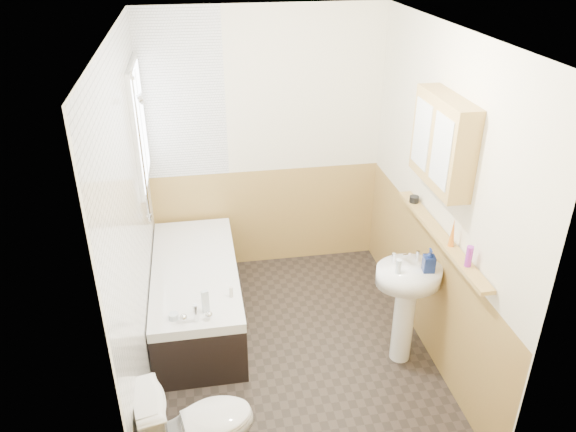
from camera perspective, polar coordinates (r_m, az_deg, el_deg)
The scene contains 25 objects.
floor at distance 4.71m, azimuth 0.32°, elevation -13.35°, with size 2.80×2.80×0.00m, color black.
ceiling at distance 3.60m, azimuth 0.43°, elevation 18.24°, with size 2.80×2.80×0.00m, color white.
wall_back at distance 5.28m, azimuth -2.34°, elevation 7.25°, with size 2.20×0.02×2.50m, color #F5ECCA.
wall_front at distance 2.85m, azimuth 5.47°, elevation -12.69°, with size 2.20×0.02×2.50m, color #F5ECCA.
wall_left at distance 3.98m, azimuth -15.58°, elevation -0.98°, with size 0.02×2.80×2.50m, color #F5ECCA.
wall_right at distance 4.31m, azimuth 15.04°, elevation 1.43°, with size 0.02×2.80×2.50m, color #F5ECCA.
wainscot_right at distance 4.68m, azimuth 13.68°, elevation -6.86°, with size 0.01×2.80×1.00m, color tan.
wainscot_back at distance 5.56m, azimuth -2.17°, elevation -0.08°, with size 2.20×0.01×1.00m, color tan.
tile_cladding_left at distance 3.98m, azimuth -15.27°, elevation -0.95°, with size 0.01×2.80×2.50m, color white.
tile_return_back at distance 5.06m, azimuth -10.75°, elevation 11.86°, with size 0.75×0.01×1.50m, color white.
window at distance 4.69m, azimuth -14.79°, elevation 8.89°, with size 0.03×0.79×0.99m.
bathtub at distance 4.89m, azimuth -9.27°, elevation -7.71°, with size 0.70×1.64×0.69m.
shower_riser at distance 4.38m, azimuth -14.71°, elevation 7.67°, with size 0.10×0.08×1.20m.
toilet at distance 3.71m, azimuth -9.17°, elevation -20.42°, with size 0.40×0.72×0.70m, color white.
sink at distance 4.36m, azimuth 11.94°, elevation -7.85°, with size 0.49×0.40×0.95m.
pine_shelf at distance 4.16m, azimuth 15.20°, elevation -1.93°, with size 0.10×1.44×0.03m, color tan.
medicine_cabinet at distance 3.96m, azimuth 15.45°, elevation 7.29°, with size 0.17×0.69×0.62m.
foam_can at distance 3.79m, azimuth 17.91°, elevation -3.92°, with size 0.04×0.04×0.14m, color purple.
green_bottle at distance 3.97m, azimuth 16.38°, elevation -1.63°, with size 0.04×0.04×0.21m, color orange.
black_jar at distance 4.56m, azimuth 12.70°, elevation 1.68°, with size 0.08×0.08×0.05m, color black.
soap_bottle at distance 4.20m, azimuth 14.08°, elevation -4.94°, with size 0.08×0.18×0.08m, color navy.
clear_bottle at distance 4.12m, azimuth 11.15°, elevation -5.05°, with size 0.04×0.04×0.11m, color silver.
blue_gel at distance 4.18m, azimuth -8.40°, elevation -8.58°, with size 0.05×0.03×0.18m, color silver.
cream_jar at distance 4.19m, azimuth -11.55°, elevation -9.95°, with size 0.07×0.07×0.04m, color silver.
orange_bottle at distance 4.33m, azimuth -5.81°, elevation -7.70°, with size 0.03×0.03×0.09m, color silver.
Camera 1 is at (-0.63, -3.49, 3.09)m, focal length 35.00 mm.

